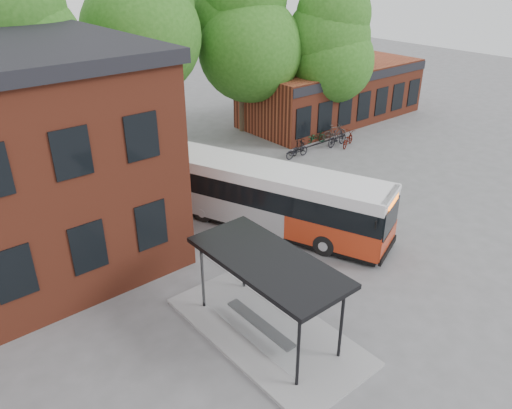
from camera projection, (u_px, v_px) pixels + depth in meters
ground at (335, 269)px, 19.90m from camera, size 100.00×100.00×0.00m
shop_row at (332, 92)px, 37.16m from camera, size 14.00×6.20×4.00m
bus_shelter at (267, 297)px, 15.99m from camera, size 3.60×7.00×2.90m
bike_rail at (316, 147)px, 31.97m from camera, size 5.20×0.10×0.38m
tree_0 at (22, 82)px, 24.93m from camera, size 7.92×7.92×11.00m
tree_1 at (139, 67)px, 29.76m from camera, size 7.92×7.92×10.40m
tree_2 at (242, 51)px, 32.94m from camera, size 7.92×7.92×11.00m
tree_3 at (337, 64)px, 33.46m from camera, size 7.04×7.04×9.28m
city_bus at (267, 198)px, 22.46m from camera, size 6.36×11.47×2.89m
bicycle_0 at (297, 150)px, 30.57m from camera, size 1.77×0.63×0.93m
bicycle_1 at (299, 147)px, 31.11m from camera, size 1.64×0.94×0.95m
bicycle_4 at (316, 137)px, 32.97m from camera, size 1.61×0.87×0.81m
bicycle_5 at (337, 138)px, 32.38m from camera, size 1.88×0.64×1.11m
bicycle_6 at (348, 139)px, 32.35m from camera, size 1.94×1.32×0.96m
bicycle_7 at (334, 132)px, 33.43m from camera, size 1.87×0.98×1.08m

